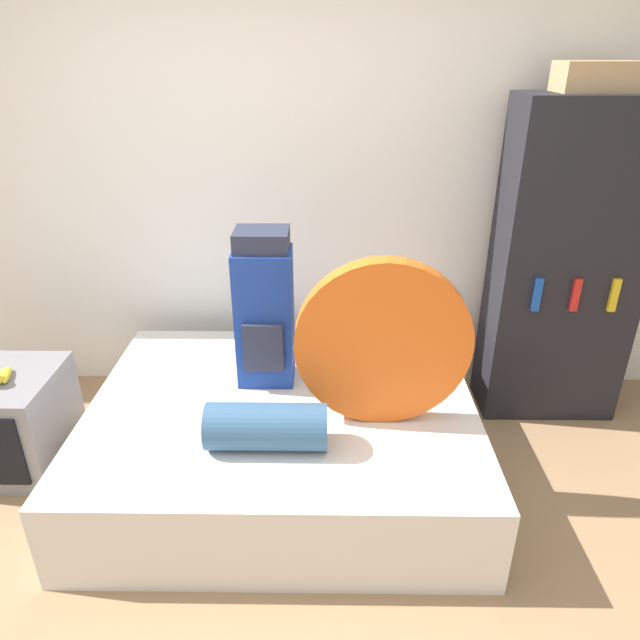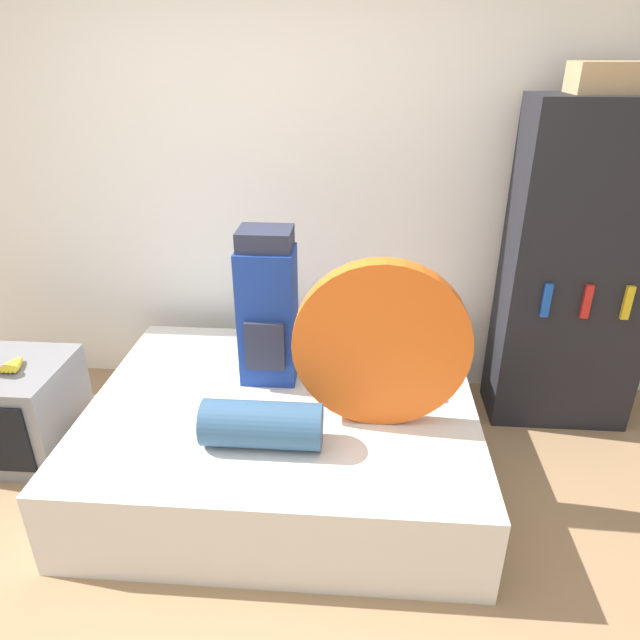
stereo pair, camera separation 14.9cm
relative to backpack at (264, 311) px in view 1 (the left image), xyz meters
The scene contains 10 objects.
ground_plane 1.35m from the backpack, 90.86° to the right, with size 16.00×16.00×0.00m, color #997551.
wall_back 0.87m from the backpack, 91.25° to the left, with size 8.00×0.05×2.60m.
bed 0.65m from the backpack, 66.50° to the right, with size 1.90×1.53×0.43m.
backpack is the anchor object (origin of this frame).
tent_bag 0.66m from the backpack, 31.68° to the right, with size 0.80×0.09×0.80m.
sleeping_roll 0.65m from the backpack, 84.55° to the right, with size 0.53×0.21×0.21m.
television 1.49m from the backpack, behind, with size 0.59×0.56×0.53m.
banana_bunch 1.35m from the backpack, behind, with size 0.12×0.16×0.03m.
bookshelf 1.70m from the backpack, 14.27° to the left, with size 0.77×0.39×1.82m.
cardboard_box 2.00m from the backpack, 14.93° to the left, with size 0.39×0.24×0.14m.
Camera 1 is at (0.33, -1.53, 2.03)m, focal length 32.00 mm.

